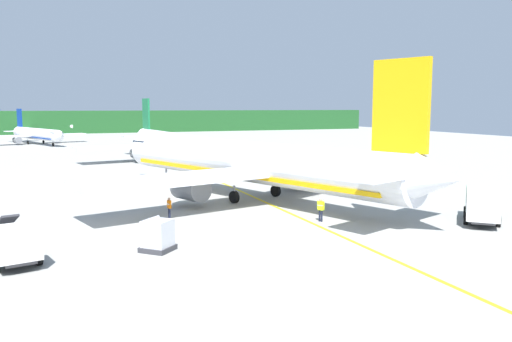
{
  "coord_description": "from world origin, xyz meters",
  "views": [
    {
      "loc": [
        -3.37,
        -26.55,
        8.61
      ],
      "look_at": [
        12.19,
        13.21,
        3.28
      ],
      "focal_mm": 36.35,
      "sensor_mm": 36.0,
      "label": 1
    }
  ],
  "objects": [
    {
      "name": "service_truck_baggage",
      "position": [
        25.95,
        2.42,
        1.49
      ],
      "size": [
        5.38,
        5.56,
        2.65
      ],
      "color": "#338C3F",
      "rests_on": "ground"
    },
    {
      "name": "airliner_mid_apron",
      "position": [
        13.92,
        55.06,
        2.86
      ],
      "size": [
        29.13,
        35.21,
        10.04
      ],
      "color": "silver",
      "rests_on": "ground"
    },
    {
      "name": "crew_loader_right",
      "position": [
        7.83,
        22.26,
        0.95
      ],
      "size": [
        0.39,
        0.59,
        1.62
      ],
      "color": "#191E33",
      "rests_on": "ground"
    },
    {
      "name": "ground",
      "position": [
        0.0,
        48.0,
        -0.1
      ],
      "size": [
        240.0,
        320.0,
        0.2
      ],
      "primitive_type": "cube",
      "color": "#999993"
    },
    {
      "name": "crew_loader_left",
      "position": [
        15.08,
        7.26,
        1.06
      ],
      "size": [
        0.43,
        0.55,
        1.78
      ],
      "color": "#191E33",
      "rests_on": "ground"
    },
    {
      "name": "airliner_distant",
      "position": [
        -9.54,
        151.05,
        2.25
      ],
      "size": [
        27.51,
        22.85,
        7.88
      ],
      "color": "white",
      "rests_on": "ground"
    },
    {
      "name": "apron_guide_line",
      "position": [
        14.22,
        14.03,
        0.01
      ],
      "size": [
        0.3,
        60.0,
        0.01
      ],
      "primitive_type": "cube",
      "color": "yellow",
      "rests_on": "ground"
    },
    {
      "name": "airliner_foreground",
      "position": [
        13.55,
        18.5,
        3.39
      ],
      "size": [
        33.63,
        40.06,
        11.9
      ],
      "color": "white",
      "rests_on": "ground"
    },
    {
      "name": "service_truck_fuel",
      "position": [
        -5.74,
        3.97,
        1.16
      ],
      "size": [
        3.84,
        7.39,
        2.78
      ],
      "color": "white",
      "rests_on": "ground"
    },
    {
      "name": "airliner_far_taxiway",
      "position": [
        -7.05,
        102.88,
        2.3
      ],
      "size": [
        22.8,
        27.15,
        8.07
      ],
      "color": "white",
      "rests_on": "ground"
    },
    {
      "name": "crew_marshaller",
      "position": [
        4.69,
        12.42,
        0.98
      ],
      "size": [
        0.28,
        0.63,
        1.66
      ],
      "color": "#191E33",
      "rests_on": "ground"
    },
    {
      "name": "cargo_container_near",
      "position": [
        2.13,
        3.76,
        0.95
      ],
      "size": [
        2.41,
        2.41,
        2.01
      ],
      "color": "#333338",
      "rests_on": "ground"
    },
    {
      "name": "distant_treeline",
      "position": [
        0.0,
        150.75,
        3.62
      ],
      "size": [
        216.0,
        6.0,
        7.25
      ],
      "primitive_type": "cube",
      "color": "#1E5123",
      "rests_on": "ground"
    }
  ]
}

